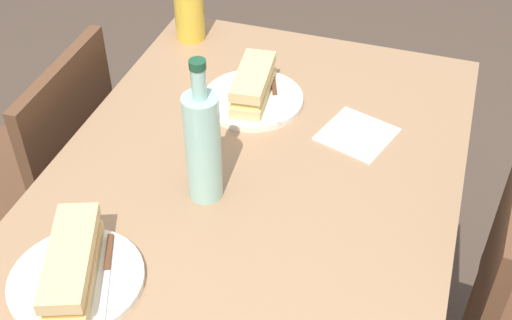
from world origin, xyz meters
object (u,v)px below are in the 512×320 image
at_px(knife_far, 275,95).
at_px(beer_glass, 189,12).
at_px(baguette_sandwich_near, 72,264).
at_px(baguette_sandwich_far, 253,84).
at_px(plate_near, 77,280).
at_px(plate_far, 253,99).
at_px(chair_near, 49,179).
at_px(water_bottle, 203,145).
at_px(knife_near, 107,270).
at_px(dining_table, 256,211).

bearing_deg(knife_far, beer_glass, -125.48).
height_order(baguette_sandwich_near, beer_glass, beer_glass).
height_order(baguette_sandwich_near, baguette_sandwich_far, same).
height_order(plate_near, baguette_sandwich_far, baguette_sandwich_far).
height_order(baguette_sandwich_near, plate_far, baguette_sandwich_near).
bearing_deg(baguette_sandwich_near, baguette_sandwich_far, 168.57).
bearing_deg(chair_near, knife_far, 103.30).
distance_m(plate_far, water_bottle, 0.33).
relative_size(chair_near, knife_near, 5.01).
distance_m(chair_near, baguette_sandwich_near, 0.70).
bearing_deg(beer_glass, water_bottle, 25.06).
height_order(baguette_sandwich_far, knife_far, baguette_sandwich_far).
height_order(dining_table, baguette_sandwich_near, baguette_sandwich_near).
xyz_separation_m(plate_near, baguette_sandwich_near, (0.00, 0.00, 0.04)).
height_order(knife_near, plate_far, knife_near).
bearing_deg(knife_near, dining_table, 156.29).
bearing_deg(baguette_sandwich_near, chair_near, -139.27).
bearing_deg(baguette_sandwich_far, beer_glass, -132.50).
bearing_deg(baguette_sandwich_far, plate_near, -11.43).
height_order(plate_far, beer_glass, beer_glass).
xyz_separation_m(dining_table, knife_near, (0.35, -0.15, 0.14)).
xyz_separation_m(chair_near, baguette_sandwich_far, (-0.12, 0.52, 0.33)).
xyz_separation_m(baguette_sandwich_near, water_bottle, (-0.27, 0.13, 0.07)).
bearing_deg(baguette_sandwich_near, beer_glass, -171.23).
xyz_separation_m(baguette_sandwich_far, beer_glass, (-0.22, -0.24, 0.02)).
bearing_deg(water_bottle, beer_glass, -154.94).
height_order(plate_near, water_bottle, water_bottle).
bearing_deg(knife_far, plate_far, -70.90).
height_order(dining_table, plate_near, plate_near).
xyz_separation_m(plate_far, knife_far, (-0.02, 0.05, 0.01)).
height_order(baguette_sandwich_near, water_bottle, water_bottle).
relative_size(dining_table, chair_near, 1.28).
relative_size(baguette_sandwich_near, knife_near, 1.34).
relative_size(baguette_sandwich_near, plate_far, 1.00).
height_order(knife_far, beer_glass, beer_glass).
distance_m(dining_table, baguette_sandwich_near, 0.46).
relative_size(dining_table, knife_near, 6.40).
relative_size(dining_table, plate_near, 4.78).
distance_m(baguette_sandwich_near, water_bottle, 0.31).
bearing_deg(dining_table, plate_far, -160.29).
bearing_deg(beer_glass, knife_near, 12.16).
bearing_deg(beer_glass, chair_near, -39.19).
xyz_separation_m(chair_near, knife_far, (-0.13, 0.57, 0.30)).
bearing_deg(baguette_sandwich_far, knife_far, 109.10).
distance_m(baguette_sandwich_near, knife_near, 0.06).
bearing_deg(knife_near, knife_far, 167.99).
relative_size(plate_near, beer_glass, 1.58).
relative_size(knife_far, water_bottle, 0.57).
bearing_deg(knife_near, chair_near, -134.54).
distance_m(knife_near, water_bottle, 0.28).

